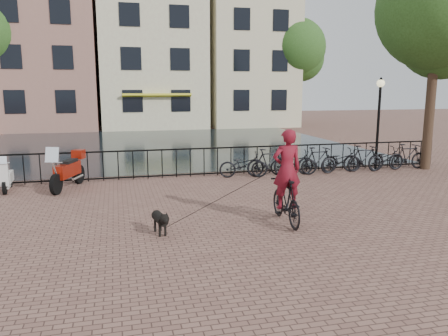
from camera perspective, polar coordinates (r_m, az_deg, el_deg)
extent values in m
plane|color=brown|center=(8.20, 5.16, -12.01)|extent=(100.00, 100.00, 0.00)
plane|color=black|center=(24.78, -7.99, 3.06)|extent=(20.00, 20.00, 0.00)
cube|color=black|center=(15.50, -4.45, 2.51)|extent=(20.00, 0.05, 0.05)
cube|color=black|center=(15.65, -4.41, -0.83)|extent=(20.00, 0.05, 0.05)
cube|color=#895D4F|center=(37.59, -22.19, 14.04)|extent=(7.50, 9.00, 12.00)
cube|color=#BFB190|center=(37.35, -9.54, 13.91)|extent=(8.00, 9.00, 11.00)
cube|color=gold|center=(32.59, -8.72, 9.36)|extent=(5.00, 0.60, 0.15)
cube|color=beige|center=(38.88, 2.68, 15.00)|extent=(7.00, 9.00, 12.50)
cylinder|color=black|center=(18.60, 25.41, 8.42)|extent=(0.36, 0.36, 5.60)
sphere|color=#244617|center=(18.82, 26.20, 18.18)|extent=(4.48, 4.48, 4.48)
cylinder|color=black|center=(37.11, 9.26, 10.04)|extent=(0.36, 0.36, 5.95)
sphere|color=#244617|center=(37.25, 9.41, 15.27)|extent=(4.76, 4.76, 4.76)
cylinder|color=black|center=(17.73, 19.45, 4.89)|extent=(0.10, 0.10, 3.20)
sphere|color=beige|center=(17.66, 19.79, 10.38)|extent=(0.30, 0.30, 0.30)
imported|color=black|center=(10.27, 8.10, -4.10)|extent=(0.60, 1.90, 1.13)
imported|color=maroon|center=(10.08, 8.24, 0.88)|extent=(0.83, 0.56, 2.22)
imported|color=black|center=(15.41, 2.56, 0.41)|extent=(1.79, 0.85, 0.90)
imported|color=black|center=(15.69, 5.89, 0.73)|extent=(1.68, 0.55, 1.00)
imported|color=black|center=(16.04, 9.09, 0.69)|extent=(1.79, 0.89, 0.90)
imported|color=black|center=(16.43, 12.14, 0.99)|extent=(1.70, 0.62, 1.00)
imported|color=black|center=(16.87, 15.04, 0.94)|extent=(1.76, 0.74, 0.90)
imported|color=black|center=(17.34, 17.80, 1.21)|extent=(1.69, 0.57, 1.00)
imported|color=black|center=(17.86, 20.39, 1.15)|extent=(1.79, 0.89, 0.90)
imported|color=black|center=(18.41, 22.85, 1.39)|extent=(1.67, 0.49, 1.00)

